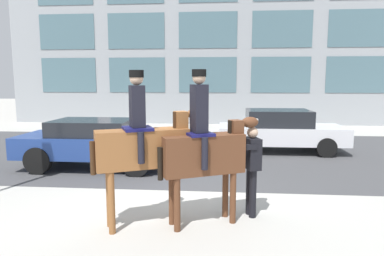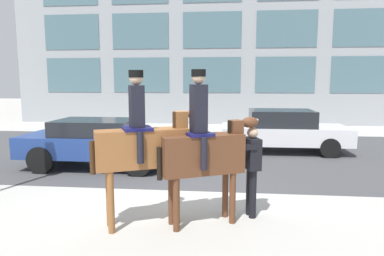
{
  "view_description": "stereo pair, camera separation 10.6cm",
  "coord_description": "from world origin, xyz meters",
  "px_view_note": "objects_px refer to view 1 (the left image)",
  "views": [
    {
      "loc": [
        0.8,
        -6.97,
        2.48
      ],
      "look_at": [
        0.27,
        -0.8,
        1.63
      ],
      "focal_mm": 32.0,
      "sensor_mm": 36.0,
      "label": 1
    },
    {
      "loc": [
        0.9,
        -6.96,
        2.48
      ],
      "look_at": [
        0.27,
        -0.8,
        1.63
      ],
      "focal_mm": 32.0,
      "sensor_mm": 36.0,
      "label": 2
    }
  ],
  "objects_px": {
    "mounted_horse_companion": "(204,149)",
    "pedestrian_bystander": "(251,164)",
    "street_car_near_lane": "(96,142)",
    "street_car_far_lane": "(280,130)",
    "mounted_horse_lead": "(144,145)"
  },
  "relations": [
    {
      "from": "mounted_horse_companion",
      "to": "pedestrian_bystander",
      "type": "bearing_deg",
      "value": 1.22
    },
    {
      "from": "street_car_near_lane",
      "to": "street_car_far_lane",
      "type": "distance_m",
      "value": 6.32
    },
    {
      "from": "mounted_horse_lead",
      "to": "street_car_near_lane",
      "type": "xyz_separation_m",
      "value": [
        -2.28,
        3.8,
        -0.65
      ]
    },
    {
      "from": "pedestrian_bystander",
      "to": "street_car_far_lane",
      "type": "bearing_deg",
      "value": -121.54
    },
    {
      "from": "pedestrian_bystander",
      "to": "mounted_horse_lead",
      "type": "bearing_deg",
      "value": -0.39
    },
    {
      "from": "mounted_horse_companion",
      "to": "street_car_far_lane",
      "type": "xyz_separation_m",
      "value": [
        2.36,
        6.47,
        -0.56
      ]
    },
    {
      "from": "street_car_far_lane",
      "to": "mounted_horse_lead",
      "type": "bearing_deg",
      "value": -116.94
    },
    {
      "from": "street_car_near_lane",
      "to": "street_car_far_lane",
      "type": "height_order",
      "value": "street_car_far_lane"
    },
    {
      "from": "mounted_horse_companion",
      "to": "pedestrian_bystander",
      "type": "distance_m",
      "value": 0.99
    },
    {
      "from": "pedestrian_bystander",
      "to": "street_car_near_lane",
      "type": "distance_m",
      "value": 5.24
    },
    {
      "from": "street_car_far_lane",
      "to": "mounted_horse_companion",
      "type": "bearing_deg",
      "value": -110.09
    },
    {
      "from": "pedestrian_bystander",
      "to": "street_car_near_lane",
      "type": "height_order",
      "value": "pedestrian_bystander"
    },
    {
      "from": "mounted_horse_lead",
      "to": "pedestrian_bystander",
      "type": "distance_m",
      "value": 1.97
    },
    {
      "from": "mounted_horse_lead",
      "to": "mounted_horse_companion",
      "type": "bearing_deg",
      "value": -15.4
    },
    {
      "from": "pedestrian_bystander",
      "to": "street_car_far_lane",
      "type": "relative_size",
      "value": 0.38
    }
  ]
}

